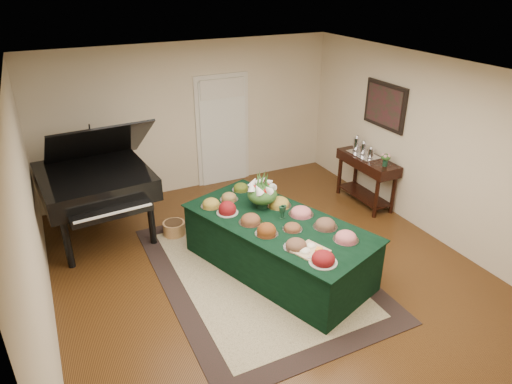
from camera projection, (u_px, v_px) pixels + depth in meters
name	position (u px, v px, depth m)	size (l,w,h in m)	color
ground	(265.00, 267.00, 6.42)	(6.00, 6.00, 0.00)	black
area_rug	(258.00, 271.00, 6.34)	(2.58, 3.61, 0.01)	black
kitchen_doorway	(223.00, 132.00, 8.61)	(1.05, 0.07, 2.10)	silver
buffet_table	(278.00, 245.00, 6.22)	(2.05, 2.88, 0.76)	black
food_platters	(275.00, 218.00, 6.05)	(1.49, 2.45, 0.13)	silver
cutting_board	(310.00, 249.00, 5.39)	(0.45, 0.45, 0.10)	tan
green_goblets	(283.00, 212.00, 6.10)	(0.11, 0.09, 0.18)	#132F1E
floral_centerpiece	(262.00, 191.00, 6.31)	(0.43, 0.43, 0.43)	#132F1E
grand_piano	(95.00, 180.00, 6.80)	(1.75, 1.97, 1.87)	black
wicker_basket	(174.00, 229.00, 7.17)	(0.35, 0.35, 0.22)	#AB7745
mahogany_sideboard	(367.00, 168.00, 7.92)	(0.45, 1.23, 0.87)	black
tea_service	(363.00, 148.00, 7.92)	(0.34, 0.58, 0.30)	silver
pink_bouquet	(386.00, 158.00, 7.43)	(0.18, 0.18, 0.23)	#132F1E
wall_painting	(385.00, 106.00, 7.54)	(0.05, 0.95, 0.75)	black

